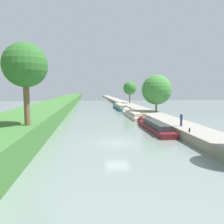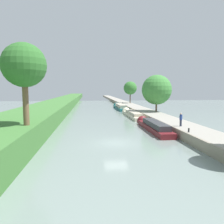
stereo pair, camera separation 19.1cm
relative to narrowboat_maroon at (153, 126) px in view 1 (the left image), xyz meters
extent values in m
plane|color=slate|center=(-5.93, -6.41, -0.54)|extent=(160.00, 160.00, 0.00)
cube|color=#3D7033|center=(-17.23, -6.41, 0.65)|extent=(7.67, 260.00, 2.38)
cube|color=gray|center=(3.49, -6.41, -0.03)|extent=(3.91, 260.00, 1.02)
cube|color=gray|center=(1.41, -6.41, -0.01)|extent=(0.25, 260.00, 1.07)
cube|color=maroon|center=(0.00, -0.68, -0.21)|extent=(1.86, 10.74, 0.66)
cube|color=#333338|center=(0.00, -1.21, 0.46)|extent=(1.52, 7.52, 0.67)
cone|color=maroon|center=(0.00, 5.25, -0.21)|extent=(1.77, 1.12, 1.77)
cube|color=beige|center=(0.09, 13.85, -0.24)|extent=(1.99, 13.22, 0.60)
cube|color=#B2A893|center=(0.09, 13.19, 0.34)|extent=(1.63, 9.25, 0.55)
cone|color=beige|center=(0.09, 21.06, -0.24)|extent=(1.89, 1.19, 1.89)
cube|color=#195B60|center=(-0.05, 30.22, -0.23)|extent=(2.11, 13.84, 0.62)
cube|color=#B2A893|center=(-0.05, 29.53, 0.49)|extent=(1.73, 9.69, 0.84)
cone|color=#195B60|center=(-0.05, 37.77, -0.23)|extent=(2.01, 1.27, 2.01)
cylinder|color=brown|center=(4.97, 13.88, 1.87)|extent=(0.34, 0.34, 2.77)
sphere|color=#3D7F38|center=(4.97, 13.88, 4.91)|extent=(6.03, 6.03, 6.03)
cylinder|color=#4C3828|center=(4.66, 40.11, 2.33)|extent=(0.32, 0.32, 3.71)
sphere|color=#33702D|center=(4.66, 40.11, 5.37)|extent=(4.29, 4.29, 4.29)
cylinder|color=brown|center=(-14.32, -8.54, 3.96)|extent=(0.52, 0.52, 4.24)
sphere|color=#2D6628|center=(-14.32, -8.54, 7.15)|extent=(3.86, 3.86, 3.86)
cylinder|color=#282D42|center=(2.56, -3.20, 0.89)|extent=(0.26, 0.26, 0.82)
cylinder|color=#28428E|center=(2.56, -3.20, 1.61)|extent=(0.34, 0.34, 0.62)
sphere|color=tan|center=(2.56, -3.20, 2.03)|extent=(0.22, 0.22, 0.22)
cylinder|color=black|center=(1.83, -6.83, 0.70)|extent=(0.16, 0.16, 0.45)
cylinder|color=black|center=(1.83, 37.67, 0.70)|extent=(0.16, 0.16, 0.45)
camera|label=1|loc=(-8.90, -27.97, 5.08)|focal=33.88mm
camera|label=2|loc=(-8.71, -27.99, 5.08)|focal=33.88mm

